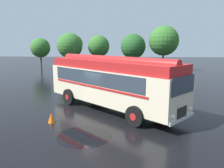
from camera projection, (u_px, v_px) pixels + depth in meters
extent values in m
plane|color=black|center=(103.00, 109.00, 14.31)|extent=(120.00, 120.00, 0.00)
cube|color=beige|center=(111.00, 85.00, 14.12)|extent=(9.14, 8.51, 2.10)
cube|color=red|center=(111.00, 65.00, 13.88)|extent=(8.86, 8.22, 0.56)
cylinder|color=red|center=(111.00, 61.00, 13.83)|extent=(7.51, 6.75, 0.60)
cube|color=#2D3842|center=(121.00, 74.00, 15.10)|extent=(6.01, 5.34, 0.84)
cube|color=#2D3842|center=(92.00, 78.00, 13.34)|extent=(6.01, 5.34, 0.84)
cube|color=red|center=(122.00, 82.00, 15.12)|extent=(6.15, 5.46, 0.12)
cube|color=red|center=(94.00, 87.00, 13.37)|extent=(6.15, 5.46, 0.12)
cube|color=#2D3842|center=(183.00, 85.00, 10.50)|extent=(1.49, 1.67, 0.88)
cube|color=black|center=(182.00, 112.00, 10.74)|extent=(0.64, 0.71, 0.56)
cube|color=silver|center=(182.00, 119.00, 10.79)|extent=(1.65, 1.84, 0.16)
sphere|color=white|center=(190.00, 109.00, 11.36)|extent=(0.22, 0.22, 0.22)
sphere|color=white|center=(173.00, 117.00, 10.11)|extent=(0.22, 0.22, 0.22)
cylinder|color=black|center=(162.00, 106.00, 13.04)|extent=(1.01, 0.94, 1.10)
cylinder|color=red|center=(162.00, 106.00, 13.04)|extent=(0.50, 0.49, 0.39)
cylinder|color=black|center=(135.00, 116.00, 11.24)|extent=(1.01, 0.94, 1.10)
cylinder|color=red|center=(135.00, 116.00, 11.24)|extent=(0.50, 0.49, 0.39)
cylinder|color=black|center=(97.00, 91.00, 17.23)|extent=(1.01, 0.94, 1.10)
cylinder|color=red|center=(97.00, 91.00, 17.23)|extent=(0.50, 0.49, 0.39)
cylinder|color=black|center=(69.00, 97.00, 15.42)|extent=(1.01, 0.94, 1.10)
cylinder|color=red|center=(69.00, 97.00, 15.42)|extent=(0.50, 0.49, 0.39)
cube|color=#B7BABF|center=(101.00, 73.00, 27.49)|extent=(2.10, 4.35, 0.70)
cube|color=#B7BABF|center=(101.00, 67.00, 27.52)|extent=(1.70, 2.32, 0.64)
cube|color=#2D3842|center=(107.00, 67.00, 27.54)|extent=(0.21, 1.93, 0.50)
cube|color=#2D3842|center=(95.00, 67.00, 27.49)|extent=(0.21, 1.93, 0.50)
cylinder|color=black|center=(109.00, 77.00, 26.30)|extent=(0.26, 0.66, 0.64)
cylinder|color=black|center=(94.00, 77.00, 26.24)|extent=(0.26, 0.66, 0.64)
cylinder|color=black|center=(108.00, 74.00, 28.86)|extent=(0.26, 0.66, 0.64)
cylinder|color=black|center=(95.00, 74.00, 28.80)|extent=(0.26, 0.66, 0.64)
cube|color=#4C5156|center=(122.00, 73.00, 27.50)|extent=(1.97, 4.30, 0.70)
cube|color=#4C5156|center=(122.00, 67.00, 27.52)|extent=(1.63, 2.28, 0.64)
cube|color=#2D3842|center=(128.00, 67.00, 27.43)|extent=(0.15, 1.93, 0.50)
cube|color=#2D3842|center=(116.00, 67.00, 27.62)|extent=(0.15, 1.93, 0.50)
cylinder|color=black|center=(129.00, 77.00, 26.18)|extent=(0.24, 0.65, 0.64)
cylinder|color=black|center=(114.00, 77.00, 26.40)|extent=(0.24, 0.65, 0.64)
cylinder|color=black|center=(130.00, 74.00, 28.72)|extent=(0.24, 0.65, 0.64)
cylinder|color=black|center=(116.00, 74.00, 28.94)|extent=(0.24, 0.65, 0.64)
cube|color=black|center=(146.00, 73.00, 27.40)|extent=(1.92, 4.28, 0.70)
cube|color=black|center=(147.00, 67.00, 27.43)|extent=(1.61, 2.26, 0.64)
cube|color=#2D3842|center=(153.00, 67.00, 27.34)|extent=(0.13, 1.93, 0.50)
cube|color=#2D3842|center=(140.00, 67.00, 27.51)|extent=(0.13, 1.93, 0.50)
cylinder|color=black|center=(154.00, 77.00, 26.09)|extent=(0.23, 0.65, 0.64)
cylinder|color=black|center=(139.00, 77.00, 26.29)|extent=(0.23, 0.65, 0.64)
cylinder|color=black|center=(153.00, 74.00, 28.64)|extent=(0.23, 0.65, 0.64)
cylinder|color=black|center=(139.00, 74.00, 28.83)|extent=(0.23, 0.65, 0.64)
cylinder|color=#4C3823|center=(41.00, 63.00, 35.91)|extent=(0.24, 0.24, 2.46)
sphere|color=#336B28|center=(40.00, 48.00, 35.47)|extent=(3.16, 3.16, 3.16)
sphere|color=#336B28|center=(38.00, 47.00, 35.41)|extent=(2.26, 2.26, 2.26)
cylinder|color=#4C3823|center=(70.00, 63.00, 34.54)|extent=(0.38, 0.38, 2.51)
sphere|color=#336B28|center=(70.00, 46.00, 34.04)|extent=(3.95, 3.95, 3.95)
sphere|color=#336B28|center=(74.00, 44.00, 34.34)|extent=(2.72, 2.72, 2.72)
cylinder|color=#4C3823|center=(99.00, 62.00, 35.84)|extent=(0.34, 0.34, 2.59)
sphere|color=#336B28|center=(99.00, 46.00, 35.37)|extent=(3.49, 3.49, 3.49)
sphere|color=#336B28|center=(97.00, 46.00, 35.79)|extent=(2.58, 2.58, 2.58)
cylinder|color=#4C3823|center=(133.00, 63.00, 34.59)|extent=(0.33, 0.33, 2.40)
sphere|color=#235623|center=(133.00, 46.00, 34.11)|extent=(3.90, 3.90, 3.90)
sphere|color=#235623|center=(131.00, 45.00, 33.75)|extent=(2.17, 2.17, 2.17)
cylinder|color=#4C3823|center=(163.00, 62.00, 34.18)|extent=(0.27, 0.27, 3.01)
sphere|color=#336B28|center=(164.00, 41.00, 33.60)|extent=(4.60, 4.60, 4.60)
sphere|color=#336B28|center=(166.00, 41.00, 33.66)|extent=(3.31, 3.31, 3.31)
cone|color=orange|center=(51.00, 118.00, 11.86)|extent=(0.36, 0.36, 0.55)
cylinder|color=black|center=(84.00, 136.00, 10.13)|extent=(2.54, 2.54, 0.01)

